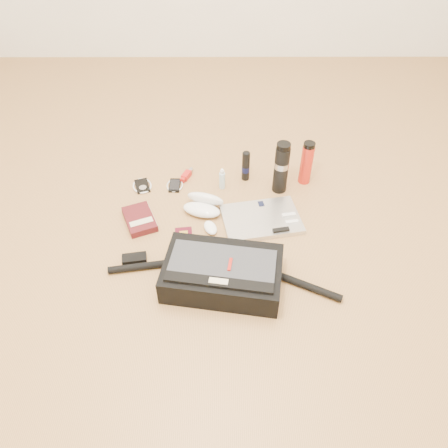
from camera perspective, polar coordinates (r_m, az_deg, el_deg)
The scene contains 14 objects.
ground at distance 1.97m, azimuth -0.52°, elevation -2.59°, with size 4.00×4.00×0.00m, color #A57844.
messenger_bag at distance 1.78m, azimuth -0.28°, elevation -6.41°, with size 0.97×0.36×0.13m.
laptop at distance 2.08m, azimuth 4.94°, elevation 0.64°, with size 0.40×0.31×0.03m.
book at distance 2.10m, azimuth -10.93°, elevation 0.62°, with size 0.19×0.23×0.04m.
passport at distance 2.01m, azimuth -5.26°, elevation -1.51°, with size 0.09×0.12×0.01m.
mouse at distance 2.02m, azimuth -1.79°, elevation -0.48°, with size 0.08×0.11×0.03m.
sunglasses_case at distance 2.11m, azimuth -2.70°, elevation 2.58°, with size 0.22×0.20×0.11m.
ipod at distance 2.30m, azimuth -10.64°, elevation 4.92°, with size 0.12×0.13×0.01m.
phone at distance 2.28m, azimuth -6.45°, elevation 5.05°, with size 0.09×0.11×0.01m.
inhaler at distance 2.33m, azimuth -4.88°, elevation 6.42°, with size 0.07×0.11×0.03m.
spray_bottle at distance 2.23m, azimuth -0.25°, elevation 5.81°, with size 0.04×0.04×0.12m.
aerosol_can at distance 2.27m, azimuth 2.87°, elevation 7.62°, with size 0.05×0.05×0.17m.
thermos_black at distance 2.18m, azimuth 7.49°, elevation 7.32°, with size 0.08×0.08×0.28m.
thermos_red at distance 2.27m, azimuth 10.73°, elevation 7.84°, with size 0.08×0.08×0.24m.
Camera 1 is at (0.01, -1.35, 1.44)m, focal length 35.00 mm.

